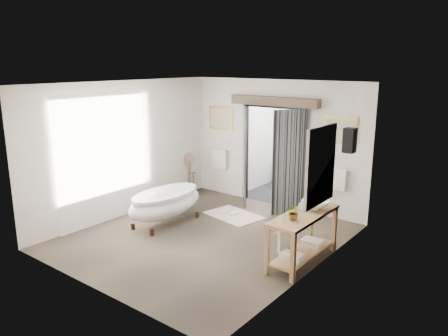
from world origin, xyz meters
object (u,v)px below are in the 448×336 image
at_px(rug, 234,215).
at_px(basin, 316,205).
at_px(vanity, 301,233).
at_px(clawfoot_tub, 166,202).

distance_m(rug, basin, 2.59).
xyz_separation_m(vanity, rug, (-2.22, 1.11, -0.50)).
distance_m(vanity, basin, 0.55).
height_order(vanity, basin, basin).
bearing_deg(vanity, basin, 78.10).
distance_m(clawfoot_tub, basin, 3.22).
xyz_separation_m(clawfoot_tub, rug, (0.86, 1.21, -0.44)).
relative_size(clawfoot_tub, basin, 4.00).
bearing_deg(vanity, rug, 153.39).
distance_m(vanity, rug, 2.53).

